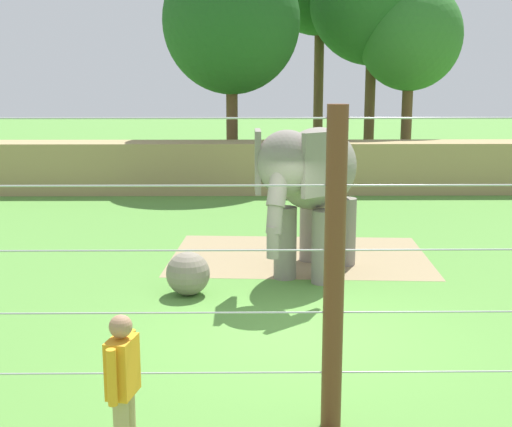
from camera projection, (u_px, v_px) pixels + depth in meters
ground_plane at (299, 331)px, 10.32m from camera, size 120.00×120.00×0.00m
dirt_patch at (299, 255)px, 14.79m from camera, size 5.82×3.99×0.01m
embankment_wall at (271, 167)px, 23.25m from camera, size 36.00×1.80×1.76m
elephant at (312, 177)px, 12.94m from camera, size 2.61×3.72×2.98m
enrichment_ball at (188, 274)px, 12.00m from camera, size 0.80×0.80×0.80m
cable_fence at (326, 272)px, 7.12m from camera, size 10.96×0.23×3.57m
zookeeper at (123, 390)px, 6.31m from camera, size 0.29×0.60×1.67m
tree_far_left at (410, 37)px, 26.90m from camera, size 4.18×4.18×7.81m
tree_left_of_centre at (231, 22)px, 24.79m from camera, size 5.13×5.13×8.71m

